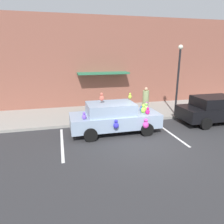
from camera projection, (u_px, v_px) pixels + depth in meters
ground_plane at (145, 144)px, 9.26m from camera, size 60.00×60.00×0.00m
sidewalk at (115, 112)px, 13.90m from camera, size 24.00×4.00×0.15m
storefront_building at (108, 63)px, 15.03m from camera, size 24.00×1.25×6.40m
parking_stripe_front at (169, 132)px, 10.61m from camera, size 0.12×3.60×0.01m
parking_stripe_rear at (62, 143)px, 9.34m from camera, size 0.12×3.60×0.01m
plush_covered_car at (114, 117)px, 10.46m from camera, size 4.48×2.08×2.07m
parked_sedan_behind at (216, 109)px, 11.97m from camera, size 4.40×2.02×1.54m
teddy_bear_on_sidewalk at (144, 110)px, 12.97m from camera, size 0.40×0.34×0.77m
street_lamp_post at (178, 73)px, 12.61m from camera, size 0.28×0.28×4.24m
pedestrian_near_shopfront at (145, 103)px, 12.62m from camera, size 0.37×0.37×1.80m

